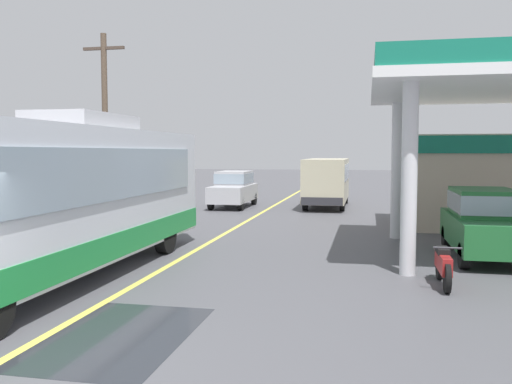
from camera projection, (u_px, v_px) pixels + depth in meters
name	position (u px, v px, depth m)	size (l,w,h in m)	color
ground	(267.00, 210.00, 26.42)	(120.00, 120.00, 0.00)	#4C4C51
lane_divider_stripe	(244.00, 222.00, 21.54)	(0.16, 50.00, 0.01)	#D8CC4C
wet_puddle_patch	(116.00, 335.00, 8.27)	(2.19, 3.30, 0.01)	#26282D
coach_bus_main	(62.00, 201.00, 11.87)	(2.60, 11.04, 3.69)	silver
gas_station_roadside	(509.00, 157.00, 18.18)	(9.10, 11.95, 5.10)	#147259
car_at_pump	(484.00, 220.00, 14.31)	(1.70, 4.20, 1.82)	#1E602D
minibus_opposing_lane	(327.00, 178.00, 27.71)	(2.04, 6.13, 2.44)	#BFB799
motorcycle_parked_forecourt	(443.00, 265.00, 11.33)	(0.55, 1.80, 0.92)	black
pedestrian_near_pump	(505.00, 222.00, 14.45)	(0.55, 0.22, 1.66)	#33333F
car_trailing_behind_bus	(234.00, 187.00, 27.55)	(1.70, 4.20, 1.82)	#B2B2B7
utility_pole_roadside	(105.00, 123.00, 22.48)	(1.80, 0.24, 7.64)	brown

